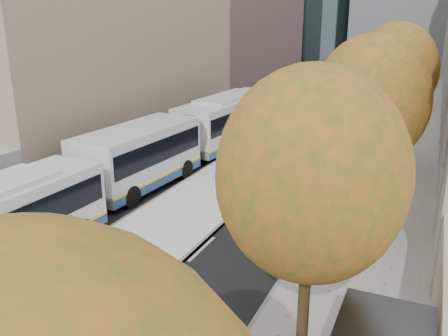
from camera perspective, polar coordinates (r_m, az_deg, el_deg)
The scene contains 7 objects.
bus_platform at distance 34.15m, azimuth 6.87°, elevation 3.27°, with size 4.25×150.00×0.15m, color silver.
sidewalk at distance 32.79m, azimuth 20.31°, elevation 1.60°, with size 4.75×150.00×0.08m, color gray.
tree_c at distance 10.42m, azimuth 10.45°, elevation -0.89°, with size 4.20×4.20×7.28m.
tree_d at distance 19.01m, azimuth 17.21°, elevation 7.69°, with size 4.40×4.40×7.60m.
tree_e at distance 27.86m, azimuth 19.78°, elevation 10.86°, with size 4.60×4.60×7.92m.
bus_far at distance 29.32m, azimuth -3.15°, elevation 4.36°, with size 4.02×19.45×3.22m.
distant_car at distance 62.39m, azimuth 12.27°, elevation 10.13°, with size 1.68×4.18×1.43m, color silver.
Camera 1 is at (5.85, 3.37, 8.52)m, focal length 38.00 mm.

